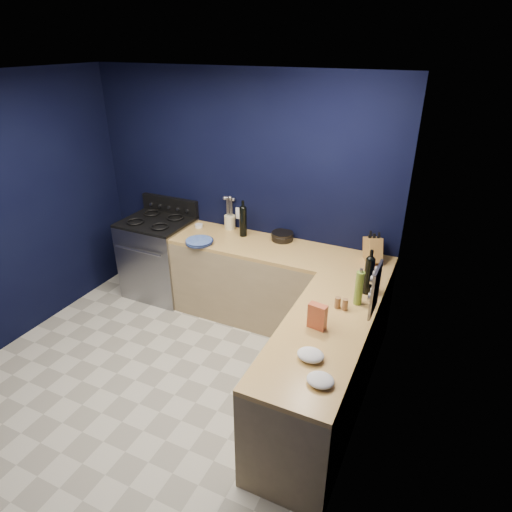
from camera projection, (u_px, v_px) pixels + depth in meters
The scene contains 27 objects.
floor at pixel (155, 388), 3.96m from camera, with size 3.50×3.50×0.02m, color beige.
ceiling at pixel (112, 78), 2.78m from camera, with size 3.50×3.50×0.02m, color silver.
wall_back at pixel (240, 194), 4.79m from camera, with size 3.50×0.02×2.60m, color black.
wall_right at pixel (364, 316), 2.70m from camera, with size 0.02×3.50×2.60m, color black.
cab_back at pixel (277, 288), 4.69m from camera, with size 2.30×0.63×0.86m, color tan.
top_back at pixel (278, 250), 4.49m from camera, with size 2.30×0.63×0.04m, color olive.
cab_right at pixel (319, 378), 3.45m from camera, with size 0.63×1.67×0.86m, color tan.
top_right at pixel (323, 332), 3.24m from camera, with size 0.63×1.67×0.04m, color olive.
gas_range at pixel (160, 258), 5.25m from camera, with size 0.76×0.66×0.92m, color gray.
oven_door at pixel (143, 270), 5.00m from camera, with size 0.59×0.02×0.42m, color black.
cooktop at pixel (156, 222), 5.04m from camera, with size 0.76×0.66×0.03m, color black.
backguard at pixel (170, 205), 5.23m from camera, with size 0.76×0.06×0.20m, color black.
spice_panel at pixel (375, 290), 3.21m from camera, with size 0.02×0.28×0.38m, color gray.
wall_outlet at pixel (240, 213), 4.87m from camera, with size 0.09×0.02×0.13m, color white.
plate_stack at pixel (199, 242), 4.59m from camera, with size 0.28×0.28×0.04m, color #3549A8.
ramekin at pixel (199, 226), 4.98m from camera, with size 0.09×0.09×0.03m, color white.
utensil_crock at pixel (230, 222), 4.92m from camera, with size 0.12×0.12×0.15m, color beige.
wine_bottle_back at pixel (243, 222), 4.70m from camera, with size 0.08×0.08×0.32m, color black.
lemon_basket at pixel (282, 236), 4.65m from camera, with size 0.23×0.23×0.09m, color black.
knife_block at pixel (373, 250), 4.19m from camera, with size 0.13×0.21×0.23m, color olive.
wine_bottle_right at pixel (369, 276), 3.63m from camera, with size 0.08×0.08×0.32m, color black.
oil_bottle at pixel (359, 288), 3.49m from camera, with size 0.07×0.07×0.29m, color olive.
spice_jar_near at pixel (345, 304), 3.45m from camera, with size 0.05×0.05×0.10m, color olive.
spice_jar_far at pixel (338, 303), 3.48m from camera, with size 0.05×0.05×0.09m, color olive.
crouton_bag at pixel (317, 316), 3.22m from camera, with size 0.14×0.06×0.20m, color #AD1D2A.
towel_front at pixel (311, 355), 2.93m from camera, with size 0.19×0.16×0.07m, color white.
towel_end at pixel (320, 380), 2.72m from camera, with size 0.18×0.16×0.05m, color white.
Camera 1 is at (2.11, -2.32, 2.84)m, focal length 30.58 mm.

